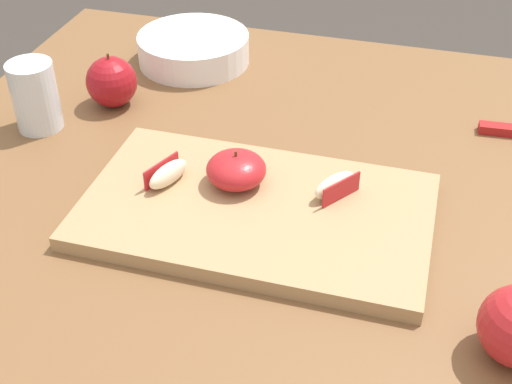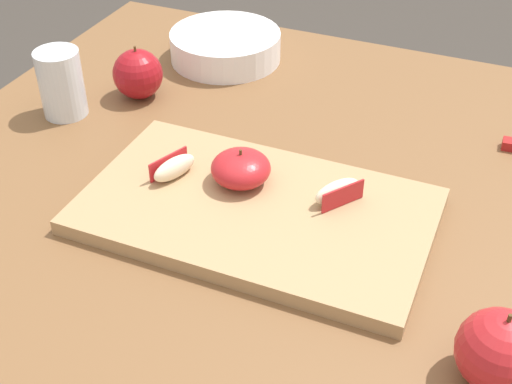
# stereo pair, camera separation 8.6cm
# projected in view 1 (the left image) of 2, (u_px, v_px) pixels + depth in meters

# --- Properties ---
(dining_table) EXTENTS (1.10, 0.97, 0.76)m
(dining_table) POSITION_uv_depth(u_px,v_px,m) (290.00, 250.00, 1.00)
(dining_table) COLOR brown
(dining_table) RESTS_ON ground_plane
(cutting_board) EXTENTS (0.44, 0.26, 0.02)m
(cutting_board) POSITION_uv_depth(u_px,v_px,m) (256.00, 211.00, 0.88)
(cutting_board) COLOR #A37F56
(cutting_board) RESTS_ON dining_table
(apple_half_skin_up) EXTENTS (0.08, 0.08, 0.05)m
(apple_half_skin_up) POSITION_uv_depth(u_px,v_px,m) (236.00, 170.00, 0.89)
(apple_half_skin_up) COLOR #B21E23
(apple_half_skin_up) RESTS_ON cutting_board
(apple_wedge_left) EXTENTS (0.06, 0.07, 0.03)m
(apple_wedge_left) POSITION_uv_depth(u_px,v_px,m) (335.00, 185.00, 0.88)
(apple_wedge_left) COLOR beige
(apple_wedge_left) RESTS_ON cutting_board
(apple_wedge_back) EXTENTS (0.05, 0.07, 0.03)m
(apple_wedge_back) POSITION_uv_depth(u_px,v_px,m) (168.00, 174.00, 0.90)
(apple_wedge_back) COLOR beige
(apple_wedge_back) RESTS_ON cutting_board
(paring_knife) EXTENTS (0.16, 0.03, 0.01)m
(paring_knife) POSITION_uv_depth(u_px,v_px,m) (512.00, 131.00, 1.03)
(paring_knife) COLOR silver
(paring_knife) RESTS_ON dining_table
(whole_apple_red_delicious) EXTENTS (0.08, 0.08, 0.09)m
(whole_apple_red_delicious) POSITION_uv_depth(u_px,v_px,m) (112.00, 82.00, 1.09)
(whole_apple_red_delicious) COLOR maroon
(whole_apple_red_delicious) RESTS_ON dining_table
(ceramic_fruit_bowl) EXTENTS (0.19, 0.19, 0.05)m
(ceramic_fruit_bowl) POSITION_uv_depth(u_px,v_px,m) (194.00, 48.00, 1.21)
(ceramic_fruit_bowl) COLOR white
(ceramic_fruit_bowl) RESTS_ON dining_table
(drinking_glass_water) EXTENTS (0.07, 0.07, 0.10)m
(drinking_glass_water) POSITION_uv_depth(u_px,v_px,m) (35.00, 96.00, 1.03)
(drinking_glass_water) COLOR silver
(drinking_glass_water) RESTS_ON dining_table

